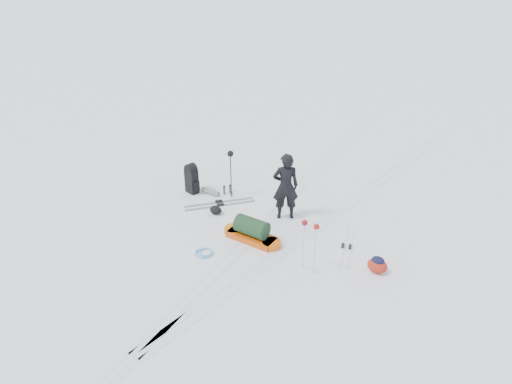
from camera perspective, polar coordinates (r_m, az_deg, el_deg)
ground at (r=12.75m, az=0.56°, el=-3.88°), size 200.00×200.00×0.00m
ski_tracks at (r=13.15m, az=4.85°, el=-2.89°), size 3.38×17.97×0.01m
skier at (r=12.69m, az=3.40°, el=0.64°), size 0.79×0.74×1.82m
pulk_sled at (r=12.09m, az=-0.49°, el=-4.58°), size 1.57×0.52×0.60m
expedition_rucksack at (r=14.21m, az=-7.11°, el=1.42°), size 0.99×0.43×0.89m
ski_poles_black at (r=13.59m, az=-2.93°, el=3.74°), size 0.17×0.17×1.40m
ski_poles_silver at (r=10.65m, az=6.21°, el=-4.40°), size 0.41×0.13×1.28m
touring_skis_grey at (r=13.73m, az=-4.19°, el=-1.34°), size 1.50×1.63×0.07m
touring_skis_white at (r=12.13m, az=10.28°, el=-6.20°), size 0.73×1.70×0.06m
rope_coil at (r=11.80m, az=-5.91°, el=-6.90°), size 0.48×0.48×0.05m
small_daypack at (r=11.40m, az=13.71°, el=-8.08°), size 0.56×0.50×0.39m
thermos_pair at (r=14.22m, az=-3.32°, el=0.31°), size 0.16×0.27×0.26m
stuff_sack at (r=13.26m, az=-4.63°, el=-2.07°), size 0.39×0.32×0.21m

